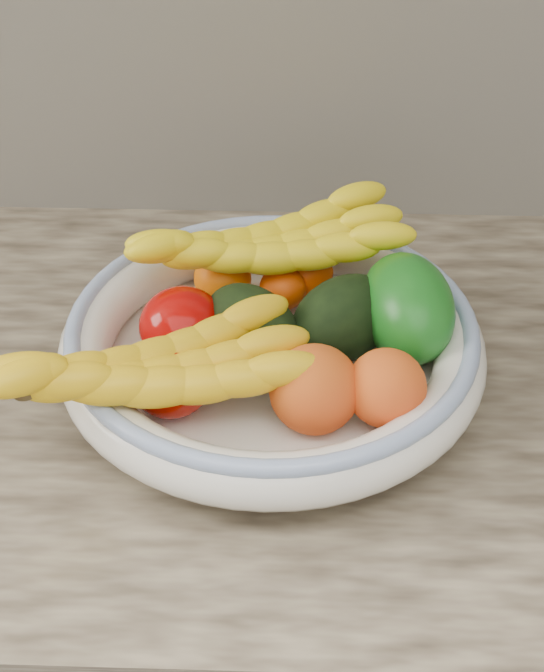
% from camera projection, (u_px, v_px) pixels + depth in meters
% --- Properties ---
extents(kitchen_counter, '(2.44, 0.66, 1.40)m').
position_uv_depth(kitchen_counter, '(273.00, 642.00, 1.26)').
color(kitchen_counter, brown).
rests_on(kitchen_counter, ground).
extents(fruit_bowl, '(0.39, 0.39, 0.08)m').
position_uv_depth(fruit_bowl, '(272.00, 346.00, 0.94)').
color(fruit_bowl, silver).
rests_on(fruit_bowl, kitchen_counter).
extents(clementine_back_left, '(0.06, 0.06, 0.05)m').
position_uv_depth(clementine_back_left, '(223.00, 278.00, 1.02)').
color(clementine_back_left, orange).
rests_on(clementine_back_left, fruit_bowl).
extents(clementine_back_right, '(0.05, 0.05, 0.05)m').
position_uv_depth(clementine_back_right, '(307.00, 273.00, 1.03)').
color(clementine_back_right, '#FF5205').
rests_on(clementine_back_right, fruit_bowl).
extents(clementine_back_mid, '(0.05, 0.05, 0.04)m').
position_uv_depth(clementine_back_mid, '(283.00, 288.00, 1.01)').
color(clementine_back_mid, '#E84A04').
rests_on(clementine_back_mid, fruit_bowl).
extents(tomato_left, '(0.08, 0.08, 0.07)m').
position_uv_depth(tomato_left, '(182.00, 326.00, 0.94)').
color(tomato_left, '#A20503').
rests_on(tomato_left, fruit_bowl).
extents(tomato_near_left, '(0.08, 0.08, 0.07)m').
position_uv_depth(tomato_near_left, '(171.00, 379.00, 0.88)').
color(tomato_near_left, '#B00B00').
rests_on(tomato_near_left, fruit_bowl).
extents(avocado_center, '(0.13, 0.13, 0.07)m').
position_uv_depth(avocado_center, '(251.00, 327.00, 0.94)').
color(avocado_center, black).
rests_on(avocado_center, fruit_bowl).
extents(avocado_right, '(0.13, 0.14, 0.08)m').
position_uv_depth(avocado_right, '(343.00, 319.00, 0.95)').
color(avocado_right, black).
rests_on(avocado_right, fruit_bowl).
extents(green_mango, '(0.13, 0.15, 0.11)m').
position_uv_depth(green_mango, '(407.00, 308.00, 0.94)').
color(green_mango, '#105812').
rests_on(green_mango, fruit_bowl).
extents(peach_front, '(0.10, 0.10, 0.08)m').
position_uv_depth(peach_front, '(315.00, 389.00, 0.87)').
color(peach_front, orange).
rests_on(peach_front, fruit_bowl).
extents(peach_right, '(0.09, 0.09, 0.07)m').
position_uv_depth(peach_right, '(386.00, 388.00, 0.87)').
color(peach_right, orange).
rests_on(peach_right, fruit_bowl).
extents(banana_bunch_back, '(0.31, 0.19, 0.08)m').
position_uv_depth(banana_bunch_back, '(267.00, 252.00, 0.99)').
color(banana_bunch_back, yellow).
rests_on(banana_bunch_back, fruit_bowl).
extents(banana_bunch_front, '(0.31, 0.21, 0.08)m').
position_uv_depth(banana_bunch_front, '(153.00, 377.00, 0.86)').
color(banana_bunch_front, yellow).
rests_on(banana_bunch_front, fruit_bowl).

